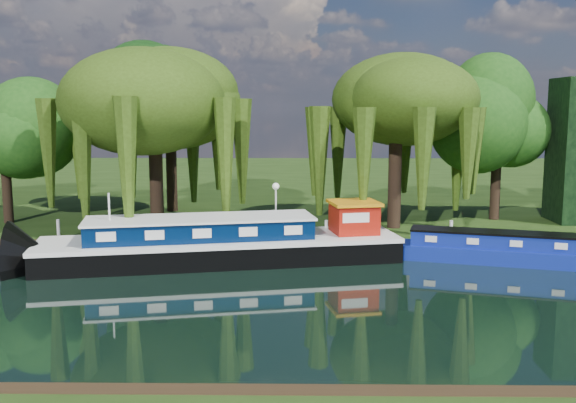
{
  "coord_description": "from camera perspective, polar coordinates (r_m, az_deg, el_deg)",
  "views": [
    {
      "loc": [
        1.59,
        -22.01,
        6.79
      ],
      "look_at": [
        1.2,
        5.33,
        2.8
      ],
      "focal_mm": 40.0,
      "sensor_mm": 36.0,
      "label": 1
    }
  ],
  "objects": [
    {
      "name": "ground",
      "position": [
        23.08,
        -3.2,
        -8.82
      ],
      "size": [
        120.0,
        120.0,
        0.0
      ],
      "primitive_type": "plane",
      "color": "black"
    },
    {
      "name": "far_bank",
      "position": [
        56.41,
        -0.8,
        1.62
      ],
      "size": [
        120.0,
        52.0,
        0.45
      ],
      "primitive_type": "cube",
      "color": "#1B320D",
      "rests_on": "ground"
    },
    {
      "name": "dutch_barge",
      "position": [
        28.68,
        -5.73,
        -3.73
      ],
      "size": [
        16.25,
        6.65,
        3.35
      ],
      "rotation": [
        0.0,
        0.0,
        0.2
      ],
      "color": "black",
      "rests_on": "ground"
    },
    {
      "name": "narrowboat",
      "position": [
        29.98,
        17.8,
        -4.15
      ],
      "size": [
        10.33,
        4.4,
        1.49
      ],
      "rotation": [
        0.0,
        0.0,
        -0.27
      ],
      "color": "navy",
      "rests_on": "ground"
    },
    {
      "name": "red_dinghy",
      "position": [
        30.64,
        -15.28,
        -4.8
      ],
      "size": [
        3.28,
        2.68,
        0.6
      ],
      "primitive_type": "imported",
      "rotation": [
        0.0,
        0.0,
        1.33
      ],
      "color": "maroon",
      "rests_on": "ground"
    },
    {
      "name": "willow_left",
      "position": [
        33.91,
        -11.82,
        8.42
      ],
      "size": [
        7.48,
        7.48,
        8.96
      ],
      "color": "black",
      "rests_on": "far_bank"
    },
    {
      "name": "willow_right",
      "position": [
        34.31,
        9.61,
        7.82
      ],
      "size": [
        6.88,
        6.88,
        8.39
      ],
      "color": "black",
      "rests_on": "far_bank"
    },
    {
      "name": "tree_far_left",
      "position": [
        38.59,
        -24.0,
        6.07
      ],
      "size": [
        4.81,
        4.81,
        7.75
      ],
      "color": "black",
      "rests_on": "far_bank"
    },
    {
      "name": "tree_far_mid",
      "position": [
        40.19,
        -10.46,
        8.4
      ],
      "size": [
        5.77,
        5.77,
        9.45
      ],
      "color": "black",
      "rests_on": "far_bank"
    },
    {
      "name": "tree_far_right",
      "position": [
        38.35,
        18.2,
        6.69
      ],
      "size": [
        4.92,
        4.92,
        8.04
      ],
      "color": "black",
      "rests_on": "far_bank"
    },
    {
      "name": "lamppost",
      "position": [
        32.82,
        -1.09,
        0.65
      ],
      "size": [
        0.36,
        0.36,
        2.56
      ],
      "color": "silver",
      "rests_on": "far_bank"
    },
    {
      "name": "mooring_posts",
      "position": [
        31.03,
        -3.06,
        -2.56
      ],
      "size": [
        19.16,
        0.16,
        1.0
      ],
      "color": "silver",
      "rests_on": "far_bank"
    },
    {
      "name": "reeds_near",
      "position": [
        16.59,
        19.98,
        -14.32
      ],
      "size": [
        33.7,
        1.5,
        1.1
      ],
      "color": "#164412",
      "rests_on": "ground"
    }
  ]
}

